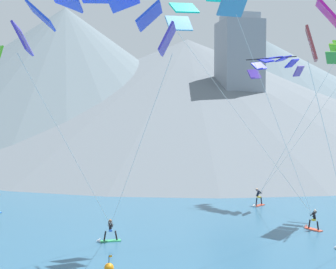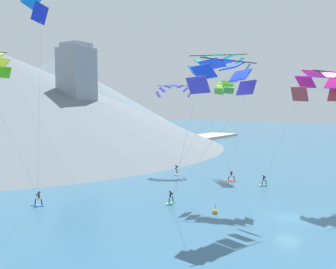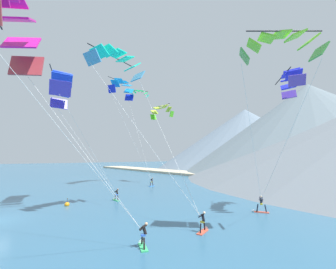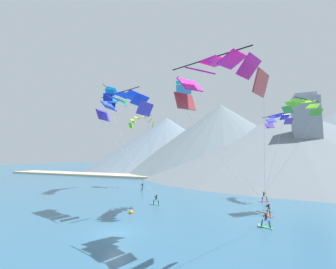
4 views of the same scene
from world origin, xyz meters
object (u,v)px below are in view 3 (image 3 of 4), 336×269
parafoil_kite_distant_high_outer (290,81)px  parafoil_kite_far_right (123,87)px  kitesurfer_near_lead (259,207)px  kitesurfer_mid_center (143,239)px  kitesurfer_far_left (116,197)px  kitesurfer_far_right (152,183)px  parafoil_kite_near_lead (281,44)px  parafoil_kite_far_left (61,87)px  kitesurfer_near_trail (204,226)px  parafoil_kite_mid_center (4,18)px  parafoil_kite_distant_low_drift (140,93)px  parafoil_kite_distant_mid_solo (161,110)px  race_marker_buoy (67,204)px  parafoil_kite_near_trail (117,60)px

parafoil_kite_distant_high_outer → parafoil_kite_far_right: bearing=-173.9°
kitesurfer_near_lead → kitesurfer_mid_center: bearing=-89.2°
parafoil_kite_distant_high_outer → kitesurfer_far_left: bearing=-147.4°
kitesurfer_far_right → parafoil_kite_near_lead: bearing=-15.7°
parafoil_kite_far_left → parafoil_kite_distant_high_outer: bearing=44.2°
kitesurfer_near_trail → parafoil_kite_mid_center: bearing=-104.7°
parafoil_kite_distant_low_drift → parafoil_kite_distant_mid_solo: bearing=40.2°
kitesurfer_mid_center → kitesurfer_near_trail: bearing=85.3°
kitesurfer_near_lead → parafoil_kite_mid_center: bearing=-97.3°
kitesurfer_near_lead → parafoil_kite_distant_low_drift: 37.27m
parafoil_kite_distant_high_outer → race_marker_buoy: bearing=-136.4°
kitesurfer_near_trail → kitesurfer_far_left: kitesurfer_near_trail is taller
kitesurfer_near_trail → parafoil_kite_distant_low_drift: (-31.75, 13.00, 20.23)m
kitesurfer_near_lead → parafoil_kite_near_trail: (-9.16, -12.11, 15.84)m
parafoil_kite_far_right → race_marker_buoy: size_ratio=20.48×
kitesurfer_mid_center → kitesurfer_far_right: 29.90m
kitesurfer_mid_center → parafoil_kite_mid_center: bearing=-110.9°
parafoil_kite_mid_center → parafoil_kite_distant_high_outer: parafoil_kite_mid_center is taller
kitesurfer_near_lead → parafoil_kite_distant_high_outer: size_ratio=0.30×
race_marker_buoy → parafoil_kite_far_left: bearing=-123.8°
kitesurfer_far_right → race_marker_buoy: size_ratio=1.72×
parafoil_kite_near_lead → kitesurfer_near_trail: bearing=-144.4°
parafoil_kite_far_right → parafoil_kite_distant_mid_solo: bearing=70.8°
kitesurfer_near_trail → kitesurfer_far_left: 15.84m
race_marker_buoy → parafoil_kite_far_right: bearing=136.1°
kitesurfer_far_left → parafoil_kite_mid_center: (12.37, -13.21, 13.56)m
kitesurfer_far_left → parafoil_kite_mid_center: bearing=-46.9°
kitesurfer_near_trail → parafoil_kite_near_trail: bearing=-162.8°
parafoil_kite_far_right → kitesurfer_far_right: bearing=34.1°
kitesurfer_far_right → parafoil_kite_distant_mid_solo: parafoil_kite_distant_mid_solo is taller
parafoil_kite_distant_high_outer → kitesurfer_near_lead: bearing=-138.9°
kitesurfer_near_trail → parafoil_kite_mid_center: parafoil_kite_mid_center is taller
parafoil_kite_distant_mid_solo → parafoil_kite_far_right: bearing=-109.2°
kitesurfer_near_trail → parafoil_kite_distant_mid_solo: parafoil_kite_distant_mid_solo is taller
kitesurfer_near_trail → parafoil_kite_mid_center: size_ratio=0.12×
kitesurfer_near_trail → parafoil_kite_far_right: (-30.77, 7.96, 20.26)m
kitesurfer_mid_center → parafoil_kite_mid_center: parafoil_kite_mid_center is taller
kitesurfer_near_lead → kitesurfer_far_left: (-15.22, -9.08, -0.11)m
parafoil_kite_distant_low_drift → parafoil_kite_distant_mid_solo: parafoil_kite_distant_low_drift is taller
kitesurfer_far_left → parafoil_kite_near_lead: (20.76, 3.52, 13.84)m
kitesurfer_near_trail → parafoil_kite_near_trail: 18.94m
race_marker_buoy → parafoil_kite_near_trail: bearing=24.6°
kitesurfer_near_trail → parafoil_kite_distant_high_outer: (2.13, 11.48, 13.45)m
parafoil_kite_near_lead → parafoil_kite_distant_low_drift: 38.40m
kitesurfer_far_left → parafoil_kite_far_left: bearing=-99.1°
parafoil_kite_far_right → parafoil_kite_distant_low_drift: size_ratio=4.93×
parafoil_kite_far_left → kitesurfer_near_trail: bearing=22.7°
kitesurfer_near_trail → kitesurfer_far_left: (-15.84, -0.00, -0.01)m
kitesurfer_mid_center → parafoil_kite_far_left: size_ratio=0.12×
kitesurfer_near_lead → parafoil_kite_mid_center: (-2.84, -22.29, 13.45)m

